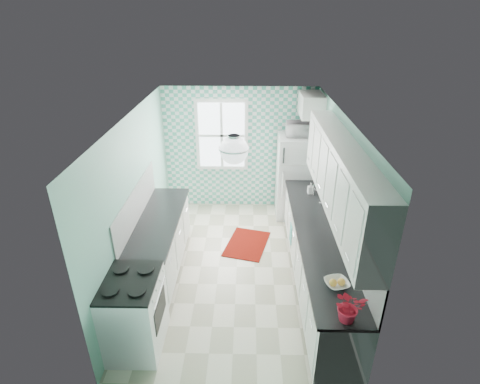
{
  "coord_description": "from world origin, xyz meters",
  "views": [
    {
      "loc": [
        0.16,
        -4.95,
        3.83
      ],
      "look_at": [
        0.05,
        0.25,
        1.25
      ],
      "focal_mm": 28.0,
      "sensor_mm": 36.0,
      "label": 1
    }
  ],
  "objects_px": {
    "stove": "(134,312)",
    "ceiling_light": "(234,150)",
    "sink": "(311,205)",
    "potted_plant": "(349,307)",
    "microwave": "(299,129)",
    "fridge": "(295,177)",
    "fruit_bowl": "(337,284)"
  },
  "relations": [
    {
      "from": "ceiling_light",
      "to": "potted_plant",
      "type": "height_order",
      "value": "ceiling_light"
    },
    {
      "from": "fridge",
      "to": "potted_plant",
      "type": "distance_m",
      "value": 3.86
    },
    {
      "from": "fridge",
      "to": "potted_plant",
      "type": "xyz_separation_m",
      "value": [
        0.09,
        -3.85,
        0.28
      ]
    },
    {
      "from": "ceiling_light",
      "to": "microwave",
      "type": "relative_size",
      "value": 0.74
    },
    {
      "from": "fridge",
      "to": "microwave",
      "type": "distance_m",
      "value": 0.96
    },
    {
      "from": "potted_plant",
      "to": "sink",
      "type": "bearing_deg",
      "value": 89.9
    },
    {
      "from": "fruit_bowl",
      "to": "potted_plant",
      "type": "bearing_deg",
      "value": -90.0
    },
    {
      "from": "fridge",
      "to": "sink",
      "type": "bearing_deg",
      "value": -89.9
    },
    {
      "from": "potted_plant",
      "to": "ceiling_light",
      "type": "bearing_deg",
      "value": 133.56
    },
    {
      "from": "sink",
      "to": "potted_plant",
      "type": "relative_size",
      "value": 1.52
    },
    {
      "from": "stove",
      "to": "potted_plant",
      "type": "relative_size",
      "value": 2.8
    },
    {
      "from": "ceiling_light",
      "to": "sink",
      "type": "distance_m",
      "value": 2.2
    },
    {
      "from": "fruit_bowl",
      "to": "potted_plant",
      "type": "height_order",
      "value": "potted_plant"
    },
    {
      "from": "sink",
      "to": "ceiling_light",
      "type": "bearing_deg",
      "value": -135.49
    },
    {
      "from": "fruit_bowl",
      "to": "microwave",
      "type": "height_order",
      "value": "microwave"
    },
    {
      "from": "fridge",
      "to": "microwave",
      "type": "xyz_separation_m",
      "value": [
        0.0,
        0.0,
        0.96
      ]
    },
    {
      "from": "microwave",
      "to": "stove",
      "type": "bearing_deg",
      "value": 56.86
    },
    {
      "from": "ceiling_light",
      "to": "fridge",
      "type": "relative_size",
      "value": 0.21
    },
    {
      "from": "stove",
      "to": "fridge",
      "type": "bearing_deg",
      "value": 56.6
    },
    {
      "from": "potted_plant",
      "to": "microwave",
      "type": "distance_m",
      "value": 3.91
    },
    {
      "from": "fruit_bowl",
      "to": "fridge",
      "type": "bearing_deg",
      "value": 91.55
    },
    {
      "from": "fridge",
      "to": "stove",
      "type": "xyz_separation_m",
      "value": [
        -2.31,
        -3.36,
        -0.32
      ]
    },
    {
      "from": "fridge",
      "to": "fruit_bowl",
      "type": "relative_size",
      "value": 6.12
    },
    {
      "from": "stove",
      "to": "ceiling_light",
      "type": "bearing_deg",
      "value": 33.77
    },
    {
      "from": "sink",
      "to": "microwave",
      "type": "xyz_separation_m",
      "value": [
        -0.09,
        1.37,
        0.86
      ]
    },
    {
      "from": "sink",
      "to": "fruit_bowl",
      "type": "relative_size",
      "value": 1.95
    },
    {
      "from": "stove",
      "to": "microwave",
      "type": "xyz_separation_m",
      "value": [
        2.31,
        3.36,
        1.29
      ]
    },
    {
      "from": "fridge",
      "to": "stove",
      "type": "distance_m",
      "value": 4.09
    },
    {
      "from": "ceiling_light",
      "to": "fridge",
      "type": "distance_m",
      "value": 3.19
    },
    {
      "from": "fridge",
      "to": "microwave",
      "type": "bearing_deg",
      "value": 50.1
    },
    {
      "from": "ceiling_light",
      "to": "stove",
      "type": "bearing_deg",
      "value": -147.36
    },
    {
      "from": "potted_plant",
      "to": "microwave",
      "type": "relative_size",
      "value": 0.74
    }
  ]
}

